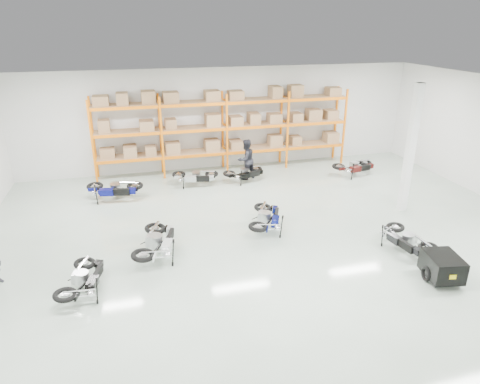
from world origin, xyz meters
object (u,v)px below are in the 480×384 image
object	(u,v)px
moto_back_a	(113,186)
moto_back_c	(245,171)
moto_blue_centre	(267,215)
moto_silver_left	(157,238)
person_back	(246,159)
trailer	(442,266)
moto_back_b	(195,174)
moto_black_far_left	(83,275)
moto_touring_right	(406,236)
moto_back_d	(355,164)

from	to	relation	value
moto_back_a	moto_back_c	distance (m)	5.40
moto_back_c	moto_blue_centre	bearing A→B (deg)	158.96
moto_back_a	moto_silver_left	bearing A→B (deg)	-151.49
moto_back_a	moto_back_c	bearing A→B (deg)	-69.57
person_back	moto_back_c	bearing A→B (deg)	41.08
trailer	moto_back_b	world-z (taller)	moto_back_b
moto_black_far_left	moto_touring_right	bearing A→B (deg)	-166.90
moto_back_c	moto_back_a	bearing A→B (deg)	82.43
moto_back_a	person_back	world-z (taller)	person_back
trailer	moto_back_a	world-z (taller)	moto_back_a
trailer	moto_back_c	xyz separation A→B (m)	(-3.01, 8.52, 0.06)
moto_black_far_left	moto_back_c	size ratio (longest dim) A/B	1.06
moto_silver_left	moto_back_b	size ratio (longest dim) A/B	1.17
moto_back_b	trailer	bearing A→B (deg)	-137.34
moto_touring_right	moto_back_d	size ratio (longest dim) A/B	0.97
moto_black_far_left	person_back	size ratio (longest dim) A/B	0.96
moto_silver_left	moto_touring_right	bearing A→B (deg)	-176.15
moto_black_far_left	person_back	xyz separation A→B (m)	(6.10, 7.04, 0.36)
moto_back_d	trailer	bearing A→B (deg)	158.54
trailer	moto_back_c	distance (m)	9.03
trailer	person_back	bearing A→B (deg)	118.49
moto_back_b	person_back	bearing A→B (deg)	-72.25
moto_silver_left	moto_black_far_left	distance (m)	2.35
moto_black_far_left	moto_back_a	distance (m)	6.10
trailer	moto_back_c	world-z (taller)	moto_back_c
moto_back_b	moto_back_c	xyz separation A→B (m)	(2.13, -0.06, -0.02)
moto_silver_left	moto_touring_right	distance (m)	7.24
moto_blue_centre	trailer	bearing A→B (deg)	154.91
moto_back_a	moto_back_c	xyz separation A→B (m)	(5.36, 0.68, -0.08)
trailer	person_back	world-z (taller)	person_back
moto_back_a	moto_back_c	size ratio (longest dim) A/B	1.17
moto_back_b	moto_back_d	distance (m)	7.02
moto_touring_right	moto_back_d	world-z (taller)	moto_back_d
moto_silver_left	person_back	distance (m)	7.06
moto_touring_right	moto_back_a	distance (m)	10.43
moto_silver_left	moto_back_b	distance (m)	5.79
moto_back_c	moto_back_d	distance (m)	4.90
moto_back_d	moto_back_b	bearing A→B (deg)	77.23
moto_blue_centre	moto_silver_left	distance (m)	3.66
moto_back_d	person_back	bearing A→B (deg)	72.37
moto_blue_centre	moto_silver_left	world-z (taller)	moto_silver_left
person_back	moto_back_b	bearing A→B (deg)	-20.99
trailer	moto_blue_centre	bearing A→B (deg)	142.01
moto_touring_right	moto_back_b	bearing A→B (deg)	119.95
moto_touring_right	moto_back_d	xyz separation A→B (m)	(1.87, 6.44, 0.01)
moto_black_far_left	moto_back_a	size ratio (longest dim) A/B	0.91
moto_blue_centre	moto_back_b	world-z (taller)	moto_blue_centre
moto_blue_centre	moto_back_a	world-z (taller)	moto_back_a
moto_blue_centre	moto_back_c	bearing A→B (deg)	-73.00
moto_blue_centre	moto_back_b	distance (m)	4.91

